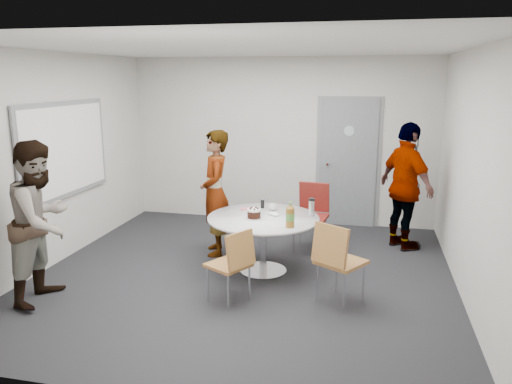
% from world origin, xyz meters
% --- Properties ---
extents(floor, '(5.00, 5.00, 0.00)m').
position_xyz_m(floor, '(0.00, 0.00, 0.00)').
color(floor, black).
rests_on(floor, ground).
extents(ceiling, '(5.00, 5.00, 0.00)m').
position_xyz_m(ceiling, '(0.00, 0.00, 2.70)').
color(ceiling, silver).
rests_on(ceiling, wall_back).
extents(wall_back, '(5.00, 0.00, 5.00)m').
position_xyz_m(wall_back, '(0.00, 2.50, 1.35)').
color(wall_back, silver).
rests_on(wall_back, floor).
extents(wall_left, '(0.00, 5.00, 5.00)m').
position_xyz_m(wall_left, '(-2.50, 0.00, 1.35)').
color(wall_left, silver).
rests_on(wall_left, floor).
extents(wall_right, '(0.00, 5.00, 5.00)m').
position_xyz_m(wall_right, '(2.50, 0.00, 1.35)').
color(wall_right, silver).
rests_on(wall_right, floor).
extents(wall_front, '(5.00, 0.00, 5.00)m').
position_xyz_m(wall_front, '(0.00, -2.50, 1.35)').
color(wall_front, silver).
rests_on(wall_front, floor).
extents(door, '(1.02, 0.17, 2.12)m').
position_xyz_m(door, '(1.10, 2.48, 1.03)').
color(door, slate).
rests_on(door, wall_back).
extents(whiteboard, '(0.04, 1.90, 1.25)m').
position_xyz_m(whiteboard, '(-2.46, 0.20, 1.45)').
color(whiteboard, gray).
rests_on(whiteboard, wall_left).
extents(table, '(1.37, 1.37, 1.01)m').
position_xyz_m(table, '(0.22, 0.17, 0.62)').
color(table, silver).
rests_on(table, floor).
extents(chair_near_left, '(0.56, 0.55, 0.82)m').
position_xyz_m(chair_near_left, '(0.09, -0.78, 0.50)').
color(chair_near_left, brown).
rests_on(chair_near_left, floor).
extents(chair_near_right, '(0.61, 0.63, 0.91)m').
position_xyz_m(chair_near_right, '(1.15, -0.57, 0.56)').
color(chair_near_right, brown).
rests_on(chair_near_right, floor).
extents(chair_far, '(0.50, 0.53, 0.94)m').
position_xyz_m(chair_far, '(0.69, 1.19, 0.57)').
color(chair_far, maroon).
rests_on(chair_far, floor).
extents(person_main, '(0.60, 0.72, 1.70)m').
position_xyz_m(person_main, '(-0.58, 0.70, 0.85)').
color(person_main, '#A5C6EA').
rests_on(person_main, floor).
extents(person_left, '(0.69, 0.87, 1.75)m').
position_xyz_m(person_left, '(-1.95, -1.09, 0.87)').
color(person_left, white).
rests_on(person_left, floor).
extents(person_right, '(0.95, 1.11, 1.79)m').
position_xyz_m(person_right, '(1.95, 1.49, 0.89)').
color(person_right, black).
rests_on(person_right, floor).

